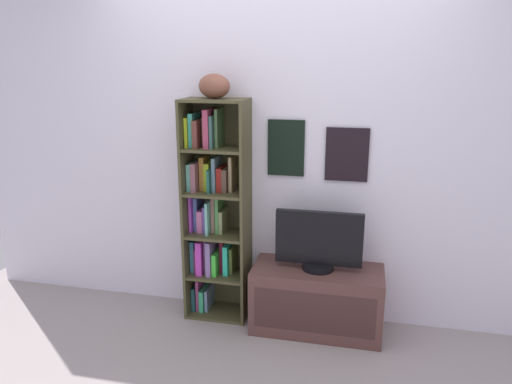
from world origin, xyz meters
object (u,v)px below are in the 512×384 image
object	(u,v)px
bookshelf	(213,210)
television	(319,242)
tv_stand	(317,299)
football	(214,86)

from	to	relation	value
bookshelf	television	bearing A→B (deg)	-6.64
tv_stand	television	distance (m)	0.43
football	tv_stand	xyz separation A→B (m)	(0.75, -0.06, -1.48)
bookshelf	tv_stand	distance (m)	0.99
bookshelf	tv_stand	bearing A→B (deg)	-6.72
football	television	size ratio (longest dim) A/B	0.44
bookshelf	television	distance (m)	0.81
bookshelf	football	size ratio (longest dim) A/B	6.21
football	tv_stand	distance (m)	1.66
bookshelf	football	distance (m)	0.89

